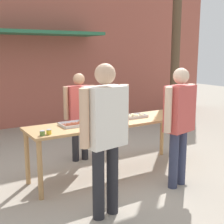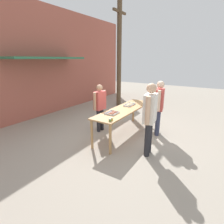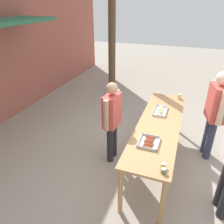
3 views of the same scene
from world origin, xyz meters
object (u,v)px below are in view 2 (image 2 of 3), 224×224
Objects in this scene: utility_pole at (119,54)px; beer_cup at (146,100)px; food_tray_sausages at (112,113)px; person_server_behind_table at (100,104)px; person_customer_with_cup at (159,104)px; condiment_jar_ketchup at (112,119)px; person_customer_holding_hotdog at (150,114)px; condiment_jar_mustard at (110,120)px; food_tray_buns at (129,105)px.

beer_cup is at bearing -130.54° from utility_pole.
person_server_behind_table is (0.48, 0.78, 0.06)m from food_tray_sausages.
person_customer_with_cup reaches higher than food_tray_sausages.
person_customer_with_cup is (1.70, -0.68, 0.13)m from condiment_jar_ketchup.
person_server_behind_table is 0.31× the size of utility_pole.
condiment_jar_ketchup is (-0.48, -0.28, 0.02)m from food_tray_sausages.
person_customer_holding_hotdog is (-1.98, -0.86, 0.16)m from beer_cup.
person_server_behind_table is 0.91× the size of person_customer_with_cup.
food_tray_sausages is at bearing -152.47° from utility_pole.
utility_pole reaches higher than condiment_jar_mustard.
condiment_jar_ketchup is at bearing 9.27° from condiment_jar_mustard.
condiment_jar_ketchup is 2.35m from beer_cup.
utility_pole is (2.61, 2.97, 1.58)m from person_customer_with_cup.
condiment_jar_ketchup is (0.10, 0.02, 0.00)m from condiment_jar_mustard.
condiment_jar_ketchup is at bearing -34.35° from person_customer_with_cup.
food_tray_buns is (1.10, 0.00, 0.01)m from food_tray_sausages.
condiment_jar_mustard is 5.26m from utility_pole.
condiment_jar_ketchup is at bearing -128.75° from person_server_behind_table.
person_server_behind_table reaches higher than beer_cup.
food_tray_buns is 0.99m from person_server_behind_table.
person_customer_with_cup is (-0.65, -0.67, 0.11)m from beer_cup.
person_customer_holding_hotdog reaches higher than beer_cup.
person_server_behind_table is at bearing 142.46° from beer_cup.
person_customer_with_cup is 0.34× the size of utility_pole.
beer_cup is at bearing -165.24° from person_customer_holding_hotdog.
person_customer_holding_hotdog is at bearing -95.29° from food_tray_sausages.
person_server_behind_table is at bearing 45.61° from condiment_jar_mustard.
food_tray_sausages is 1.90m from beer_cup.
food_tray_buns is 0.09× the size of utility_pole.
beer_cup is at bearing -0.22° from condiment_jar_ketchup.
beer_cup is (2.35, -0.01, 0.02)m from condiment_jar_ketchup.
person_customer_holding_hotdog reaches higher than condiment_jar_ketchup.
condiment_jar_mustard is at bearing -179.84° from beer_cup.
person_customer_with_cup is (0.12, -0.97, 0.14)m from food_tray_buns.
person_customer_holding_hotdog is at bearing -136.25° from food_tray_buns.
person_customer_holding_hotdog reaches higher than food_tray_buns.
beer_cup is (2.45, 0.01, 0.02)m from condiment_jar_mustard.
person_server_behind_table reaches higher than food_tray_sausages.
person_customer_with_cup reaches higher than food_tray_buns.
person_customer_with_cup is at bearing -131.37° from utility_pole.
utility_pole reaches higher than food_tray_sausages.
condiment_jar_mustard is at bearing -170.73° from condiment_jar_ketchup.
person_customer_with_cup reaches higher than beer_cup.
person_customer_holding_hotdog is 5.28m from utility_pole.
food_tray_sausages is 0.92m from person_server_behind_table.
food_tray_buns is 4.35× the size of beer_cup.
food_tray_buns is 0.83m from beer_cup.
utility_pole is at bearing -143.88° from person_customer_with_cup.
condiment_jar_mustard is 2.45m from beer_cup.
utility_pole is at bearing 23.38° from person_server_behind_table.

